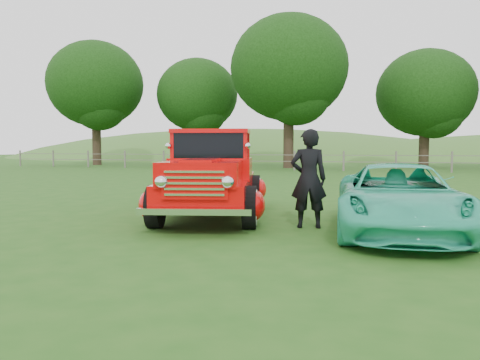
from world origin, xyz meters
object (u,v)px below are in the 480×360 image
(tree_mid_west, at_px, (197,95))
(tree_near_east, at_px, (425,93))
(man, at_px, (309,179))
(teal_sedan, at_px, (398,199))
(tree_near_west, at_px, (289,68))
(tree_far_west, at_px, (95,84))
(red_pickup, at_px, (212,178))

(tree_mid_west, distance_m, tree_near_east, 17.03)
(tree_near_east, xyz_separation_m, man, (-3.84, -27.59, -4.38))
(tree_mid_west, distance_m, teal_sedan, 30.86)
(tree_mid_west, height_order, tree_near_west, tree_near_west)
(teal_sedan, relative_size, man, 2.38)
(tree_far_west, distance_m, tree_near_east, 25.21)
(tree_far_west, bearing_deg, tree_mid_west, 14.04)
(tree_far_west, xyz_separation_m, red_pickup, (19.03, -23.76, -5.69))
(tree_near_east, bearing_deg, red_pickup, -102.57)
(tree_mid_west, relative_size, teal_sedan, 2.04)
(tree_far_west, xyz_separation_m, tree_mid_west, (8.00, 2.00, -0.94))
(tree_near_west, bearing_deg, tree_far_west, 176.42)
(tree_near_west, height_order, teal_sedan, tree_near_west)
(tree_near_east, distance_m, man, 28.20)
(tree_far_west, distance_m, tree_near_west, 16.03)
(tree_far_west, distance_m, tree_mid_west, 8.30)
(red_pickup, relative_size, man, 3.01)
(red_pickup, distance_m, man, 2.28)
(red_pickup, bearing_deg, tree_far_west, 114.88)
(tree_far_west, bearing_deg, tree_near_east, 6.84)
(tree_near_east, height_order, man, tree_near_east)
(teal_sedan, bearing_deg, tree_near_west, 100.82)
(tree_far_west, height_order, tree_near_west, tree_near_west)
(tree_far_west, xyz_separation_m, teal_sedan, (22.65, -24.70, -5.91))
(tree_far_west, distance_m, teal_sedan, 34.03)
(tree_far_west, height_order, man, tree_far_west)
(tree_near_east, distance_m, teal_sedan, 28.19)
(tree_near_west, distance_m, red_pickup, 23.73)
(red_pickup, height_order, man, red_pickup)
(tree_near_west, height_order, tree_near_east, tree_near_west)
(tree_far_west, relative_size, tree_near_west, 0.95)
(tree_far_west, xyz_separation_m, tree_near_east, (25.00, 3.00, -1.24))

